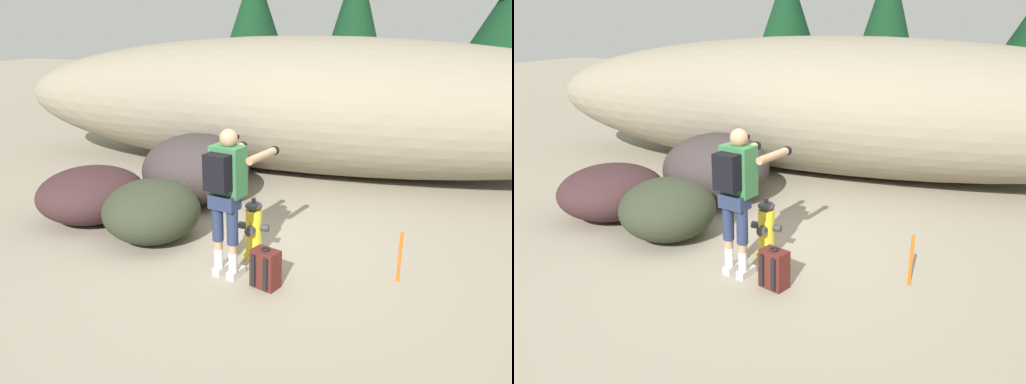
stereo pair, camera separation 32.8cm
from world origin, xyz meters
TOP-DOWN VIEW (x-y plane):
  - ground_plane at (0.00, 0.00)m, footprint 56.00×56.00m
  - dirt_embankment at (0.00, 4.00)m, footprint 12.87×3.20m
  - fire_hydrant at (0.10, -0.08)m, footprint 0.38×0.33m
  - utility_worker at (-0.02, -0.59)m, footprint 0.66×1.03m
  - spare_backpack at (0.47, -0.74)m, footprint 0.35×0.34m
  - boulder_large at (-1.44, 1.61)m, footprint 2.04×2.12m
  - boulder_mid at (-2.54, 0.35)m, footprint 2.12×2.12m
  - boulder_small at (-1.36, 0.01)m, footprint 1.76×1.77m
  - survey_stake at (1.86, -0.16)m, footprint 0.04×0.04m

SIDE VIEW (x-z plane):
  - ground_plane at x=0.00m, z-range -0.04..0.00m
  - spare_backpack at x=0.47m, z-range -0.02..0.45m
  - survey_stake at x=1.86m, z-range 0.00..0.60m
  - fire_hydrant at x=0.10m, z-range -0.03..0.75m
  - boulder_mid at x=-2.54m, z-range 0.00..0.80m
  - boulder_small at x=-1.36m, z-range 0.00..0.82m
  - boulder_large at x=-1.44m, z-range 0.00..1.10m
  - utility_worker at x=-0.02m, z-range 0.23..1.95m
  - dirt_embankment at x=0.00m, z-range 0.00..2.56m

